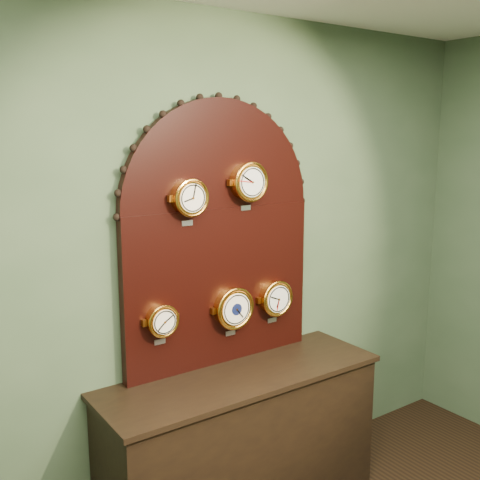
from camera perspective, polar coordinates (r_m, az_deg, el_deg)
wall_back at (r=3.25m, az=-2.53°, el=-2.45°), size 4.00×0.00×4.00m
shop_counter at (r=3.41m, az=0.20°, el=-19.93°), size 1.60×0.50×0.80m
display_board at (r=3.16m, az=-2.08°, el=1.37°), size 1.26×0.06×1.53m
roman_clock at (r=2.96m, az=-5.09°, el=4.28°), size 0.20×0.08×0.25m
arabic_clock at (r=3.16m, az=0.93°, el=5.89°), size 0.23×0.08×0.28m
hygrometer at (r=3.02m, az=-7.89°, el=-8.05°), size 0.18×0.08×0.23m
barometer at (r=3.24m, az=-0.66°, el=-6.88°), size 0.25×0.08×0.30m
tide_clock at (r=3.41m, az=3.61°, el=-5.87°), size 0.22×0.08×0.27m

